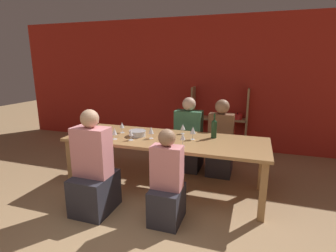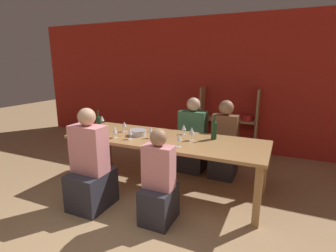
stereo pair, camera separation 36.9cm
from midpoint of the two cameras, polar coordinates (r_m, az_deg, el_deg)
name	(u,v)px [view 2 (the right image)]	position (r m, az deg, el deg)	size (l,w,h in m)	color
wall_back_red	(210,84)	(5.62, 10.93, 8.94)	(8.80, 0.06, 2.70)	red
shelf_unit	(228,130)	(5.47, 14.88, -0.95)	(1.13, 0.30, 1.30)	tan
dining_table	(165,143)	(3.66, 2.24, -3.82)	(2.76, 0.96, 0.77)	#AD7F4C
mixing_bowl	(138,132)	(3.77, -3.78, -1.39)	(0.24, 0.24, 0.08)	#B7BABC
wine_bottle_green	(99,123)	(4.08, -12.42, 0.68)	(0.07, 0.07, 0.32)	#19381E
wine_bottle_dark	(89,126)	(3.95, -14.25, -0.07)	(0.08, 0.08, 0.29)	brown
wine_bottle_amber	(214,129)	(3.64, 12.87, -0.74)	(0.08, 0.08, 0.34)	#19381E
wine_glass_red_a	(162,137)	(3.24, 1.95, -2.46)	(0.08, 0.08, 0.17)	white
wine_glass_empty_a	(192,131)	(3.54, 8.18, -1.12)	(0.08, 0.08, 0.18)	white
wine_glass_empty_b	(179,137)	(3.24, 5.66, -2.52)	(0.06, 0.06, 0.17)	white
wine_glass_white_a	(184,128)	(3.82, 6.22, -0.38)	(0.07, 0.07, 0.14)	white
wine_glass_white_b	(102,119)	(4.42, -11.92, 1.58)	(0.08, 0.08, 0.17)	white
wine_glass_red_b	(130,132)	(3.58, -5.36, -1.39)	(0.07, 0.07, 0.14)	white
wine_glass_red_c	(150,130)	(3.61, -0.93, -0.94)	(0.07, 0.07, 0.17)	white
wine_glass_red_d	(124,125)	(3.98, -6.88, 0.28)	(0.07, 0.07, 0.16)	white
wine_glass_red_e	(115,130)	(3.67, -8.73, -0.96)	(0.07, 0.07, 0.16)	white
person_near_a	(159,188)	(3.03, 1.57, -13.46)	(0.34, 0.43, 1.10)	#2D2D38
person_far_a	(224,148)	(4.31, 14.55, -4.78)	(0.39, 0.49, 1.23)	#2D2D38
person_near_b	(91,172)	(3.38, -13.48, -9.82)	(0.43, 0.54, 1.27)	#2D2D38
person_far_b	(193,144)	(4.49, 7.73, -3.86)	(0.45, 0.57, 1.23)	#2D2D38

